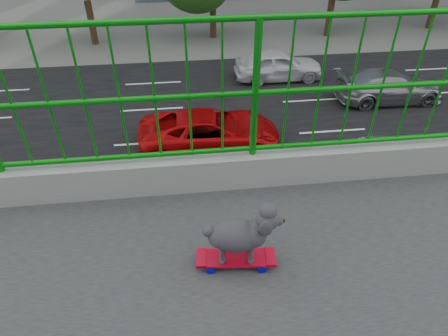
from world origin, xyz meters
TOP-DOWN VIEW (x-y plane):
  - road at (-13.00, 0.00)m, footprint 18.00×90.00m
  - skateboard at (-0.51, 1.74)m, footprint 0.21×0.55m
  - poodle at (-0.50, 1.76)m, footprint 0.25×0.53m
  - car_0 at (-6.00, 7.84)m, footprint 1.65×4.11m
  - car_1 at (-9.20, 7.73)m, footprint 1.71×4.89m
  - car_2 at (-12.40, 2.50)m, footprint 2.62×5.69m
  - car_3 at (-15.60, 11.69)m, footprint 2.15×5.28m
  - car_4 at (-18.80, 6.85)m, footprint 1.90×4.73m

SIDE VIEW (x-z plane):
  - road at x=-13.00m, z-range 0.00..0.02m
  - car_0 at x=-6.00m, z-range 0.00..1.40m
  - car_3 at x=-15.60m, z-range 0.00..1.53m
  - car_2 at x=-12.40m, z-range 0.00..1.58m
  - car_4 at x=-18.80m, z-range 0.00..1.61m
  - car_1 at x=-9.20m, z-range 0.00..1.61m
  - skateboard at x=-0.51m, z-range 7.02..7.09m
  - poodle at x=-0.50m, z-range 7.09..7.52m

